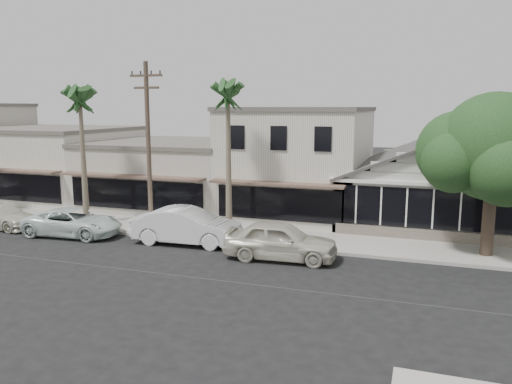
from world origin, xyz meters
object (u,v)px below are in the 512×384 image
(car_2, at_px, (73,222))
(shade_tree, at_px, (492,150))
(car_1, at_px, (187,226))
(car_3, at_px, (2,216))
(car_0, at_px, (280,241))
(utility_pole, at_px, (148,146))

(car_2, relative_size, shade_tree, 0.70)
(car_1, xyz_separation_m, car_3, (-11.43, -0.32, -0.22))
(car_1, bearing_deg, car_3, 88.71)
(car_0, relative_size, shade_tree, 0.68)
(car_1, relative_size, car_3, 1.17)
(car_0, bearing_deg, car_3, 84.06)
(utility_pole, height_order, car_0, utility_pole)
(car_2, bearing_deg, car_0, -96.71)
(car_1, relative_size, shade_tree, 0.74)
(car_3, relative_size, shade_tree, 0.63)
(car_0, xyz_separation_m, car_3, (-16.55, 0.67, -0.18))
(car_0, bearing_deg, car_1, 75.47)
(car_1, bearing_deg, car_0, -103.80)
(utility_pole, bearing_deg, shade_tree, 5.92)
(car_0, height_order, car_3, car_0)
(utility_pole, distance_m, car_1, 4.65)
(shade_tree, bearing_deg, car_3, -173.81)
(utility_pole, xyz_separation_m, car_0, (7.57, -1.72, -3.93))
(shade_tree, bearing_deg, car_0, -158.61)
(car_0, xyz_separation_m, car_1, (-5.12, 0.99, 0.04))
(car_3, bearing_deg, car_2, -86.82)
(utility_pole, bearing_deg, car_3, -173.32)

